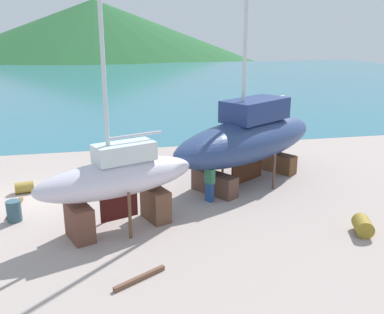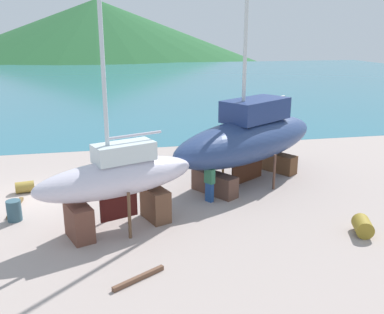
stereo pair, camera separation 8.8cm
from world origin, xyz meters
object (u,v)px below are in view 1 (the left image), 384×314
object	(u,v)px
sailboat_small_center	(249,138)
barrel_tipped_right	(14,211)
sailboat_mid_port	(118,180)
barrel_tar_black	(363,226)
barrel_blue_faded	(24,187)
worker	(210,182)

from	to	relation	value
sailboat_small_center	barrel_tipped_right	xyz separation A→B (m)	(-10.38, -2.59, -1.75)
sailboat_small_center	sailboat_mid_port	bearing A→B (deg)	-0.29
sailboat_mid_port	barrel_tar_black	world-z (taller)	sailboat_mid_port
barrel_tar_black	barrel_tipped_right	world-z (taller)	barrel_tipped_right
sailboat_mid_port	barrel_blue_faded	distance (m)	6.41
barrel_blue_faded	barrel_tar_black	bearing A→B (deg)	-28.43
barrel_tar_black	barrel_tipped_right	distance (m)	13.17
worker	barrel_tipped_right	distance (m)	7.93
sailboat_mid_port	barrel_tar_black	bearing A→B (deg)	144.19
barrel_tar_black	barrel_tipped_right	xyz separation A→B (m)	(-12.62, 3.78, 0.10)
sailboat_mid_port	barrel_tar_black	xyz separation A→B (m)	(8.61, -2.28, -1.61)
worker	barrel_blue_faded	distance (m)	8.50
sailboat_mid_port	barrel_tar_black	distance (m)	9.05
barrel_tipped_right	worker	bearing A→B (deg)	2.79
barrel_tar_black	barrel_blue_faded	bearing A→B (deg)	151.57
worker	barrel_tipped_right	xyz separation A→B (m)	(-7.91, -0.39, -0.48)
sailboat_mid_port	barrel_tipped_right	bearing A→B (deg)	-41.51
sailboat_mid_port	worker	distance (m)	4.46
barrel_tar_black	sailboat_mid_port	bearing A→B (deg)	165.18
sailboat_small_center	barrel_tar_black	size ratio (longest dim) A/B	15.66
barrel_blue_faded	barrel_tipped_right	bearing A→B (deg)	-87.89
sailboat_mid_port	sailboat_small_center	world-z (taller)	sailboat_small_center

